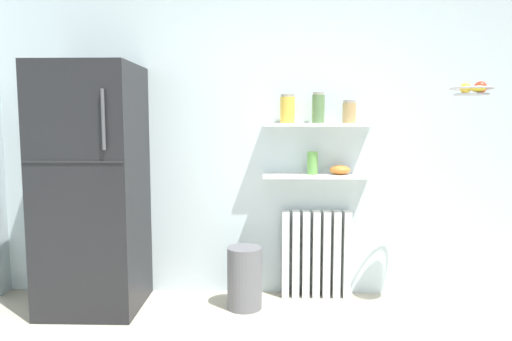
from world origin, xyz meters
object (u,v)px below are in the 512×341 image
refrigerator (92,188)px  trash_bin (244,278)px  storage_jar_1 (318,108)px  vase (312,163)px  shelf_bowl (340,170)px  hanging_fruit_basket (473,89)px  storage_jar_2 (349,112)px  storage_jar_0 (287,109)px  radiator (316,254)px

refrigerator → trash_bin: size_ratio=3.89×
storage_jar_1 → vase: (-0.04, -0.00, -0.42)m
shelf_bowl → hanging_fruit_basket: size_ratio=0.58×
storage_jar_2 → storage_jar_1: bearing=180.0°
storage_jar_0 → shelf_bowl: bearing=0.0°
refrigerator → radiator: refrigerator is taller
storage_jar_1 → shelf_bowl: bearing=-0.0°
radiator → vase: 0.73m
storage_jar_2 → hanging_fruit_basket: hanging_fruit_basket is taller
shelf_bowl → vase: bearing=180.0°
storage_jar_1 → trash_bin: size_ratio=0.50×
radiator → shelf_bowl: size_ratio=4.34×
refrigerator → storage_jar_1: refrigerator is taller
vase → trash_bin: (-0.52, -0.22, -0.85)m
vase → hanging_fruit_basket: 1.23m
trash_bin → shelf_bowl: bearing=16.9°
storage_jar_1 → vase: size_ratio=1.32×
vase → trash_bin: 1.02m
hanging_fruit_basket → storage_jar_1: bearing=157.8°
shelf_bowl → storage_jar_2: bearing=0.0°
refrigerator → shelf_bowl: bearing=6.8°
hanging_fruit_basket → trash_bin: bearing=173.3°
hanging_fruit_basket → storage_jar_2: bearing=151.9°
radiator → storage_jar_0: storage_jar_0 is taller
storage_jar_2 → vase: size_ratio=0.98×
storage_jar_0 → storage_jar_1: 0.24m
vase → refrigerator: bearing=-172.4°
radiator → hanging_fruit_basket: 1.67m
refrigerator → hanging_fruit_basket: refrigerator is taller
vase → shelf_bowl: size_ratio=1.11×
storage_jar_1 → shelf_bowl: size_ratio=1.46×
radiator → trash_bin: bearing=-155.6°
storage_jar_2 → vase: storage_jar_2 is taller
vase → trash_bin: bearing=-156.8°
hanging_fruit_basket → refrigerator: bearing=176.1°
storage_jar_2 → shelf_bowl: size_ratio=1.08×
trash_bin → hanging_fruit_basket: 2.09m
storage_jar_0 → storage_jar_1: storage_jar_1 is taller
storage_jar_1 → hanging_fruit_basket: bearing=-22.2°
refrigerator → storage_jar_0: bearing=8.6°
storage_jar_2 → trash_bin: 1.49m
radiator → vase: vase is taller
storage_jar_0 → hanging_fruit_basket: (1.23, -0.40, 0.12)m
vase → trash_bin: vase is taller
refrigerator → shelf_bowl: (1.86, 0.22, 0.12)m
hanging_fruit_basket → shelf_bowl: bearing=153.7°
storage_jar_2 → vase: 0.48m
vase → radiator: bearing=37.1°
vase → trash_bin: size_ratio=0.38×
storage_jar_0 → shelf_bowl: storage_jar_0 is taller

